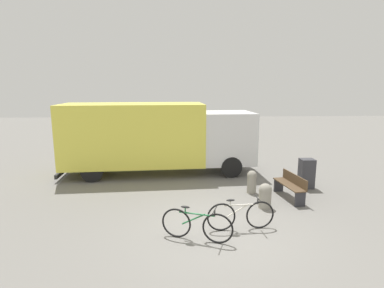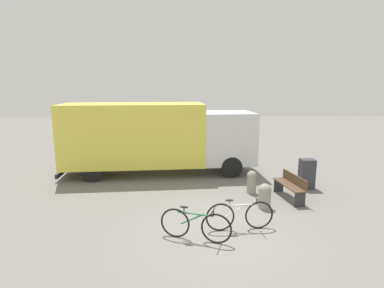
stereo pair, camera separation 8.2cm
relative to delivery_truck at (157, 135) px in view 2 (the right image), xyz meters
name	(u,v)px [view 2 (the right image)]	position (x,y,z in m)	size (l,w,h in m)	color
ground_plane	(216,232)	(1.85, -5.43, -1.62)	(60.00, 60.00, 0.00)	slate
delivery_truck	(157,135)	(0.00, 0.00, 0.00)	(8.03, 2.62, 2.94)	#EAE04C
park_bench	(291,185)	(4.57, -3.24, -1.16)	(0.61, 1.53, 0.81)	brown
bicycle_near	(195,225)	(1.31, -5.82, -1.22)	(1.67, 0.67, 0.83)	black
bicycle_middle	(240,215)	(2.47, -5.33, -1.22)	(1.76, 0.44, 0.83)	black
bollard_near_bench	(265,195)	(3.51, -3.96, -1.21)	(0.39, 0.39, 0.76)	gray
bollard_far_bench	(252,181)	(3.43, -2.65, -1.19)	(0.33, 0.33, 0.79)	gray
utility_box	(307,174)	(5.53, -2.22, -1.08)	(0.50, 0.41, 1.07)	#38383D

